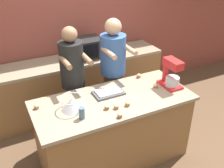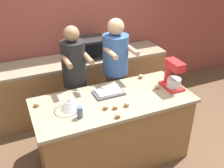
# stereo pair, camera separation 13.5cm
# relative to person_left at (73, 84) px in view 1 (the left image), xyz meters

# --- Properties ---
(ground_plane) EXTENTS (16.00, 16.00, 0.00)m
(ground_plane) POSITION_rel_person_left_xyz_m (0.28, -0.61, -0.86)
(ground_plane) COLOR brown
(back_wall) EXTENTS (10.00, 0.06, 2.70)m
(back_wall) POSITION_rel_person_left_xyz_m (0.28, 1.04, 0.49)
(back_wall) COLOR brown
(back_wall) RESTS_ON ground_plane
(island_counter) EXTENTS (1.87, 0.82, 0.89)m
(island_counter) POSITION_rel_person_left_xyz_m (0.28, -0.61, -0.42)
(island_counter) COLOR olive
(island_counter) RESTS_ON ground_plane
(back_counter) EXTENTS (2.80, 0.60, 0.90)m
(back_counter) POSITION_rel_person_left_xyz_m (0.28, 0.69, -0.41)
(back_counter) COLOR olive
(back_counter) RESTS_ON ground_plane
(person_left) EXTENTS (0.32, 0.49, 1.63)m
(person_left) POSITION_rel_person_left_xyz_m (0.00, 0.00, 0.00)
(person_left) COLOR brown
(person_left) RESTS_ON ground_plane
(person_right) EXTENTS (0.36, 0.51, 1.66)m
(person_right) POSITION_rel_person_left_xyz_m (0.58, 0.00, 0.01)
(person_right) COLOR brown
(person_right) RESTS_ON ground_plane
(stand_mixer) EXTENTS (0.20, 0.30, 0.36)m
(stand_mixer) POSITION_rel_person_left_xyz_m (1.06, -0.65, 0.19)
(stand_mixer) COLOR red
(stand_mixer) RESTS_ON island_counter
(mixing_bowl) EXTENTS (0.26, 0.26, 0.14)m
(mixing_bowl) POSITION_rel_person_left_xyz_m (-0.21, -0.59, 0.11)
(mixing_bowl) COLOR #BCBCC1
(mixing_bowl) RESTS_ON island_counter
(baking_tray) EXTENTS (0.36, 0.23, 0.04)m
(baking_tray) POSITION_rel_person_left_xyz_m (0.28, -0.47, 0.05)
(baking_tray) COLOR #4C4C51
(baking_tray) RESTS_ON island_counter
(microwave_oven) EXTENTS (0.47, 0.38, 0.30)m
(microwave_oven) POSITION_rel_person_left_xyz_m (0.46, 0.68, 0.18)
(microwave_oven) COLOR black
(microwave_oven) RESTS_ON back_counter
(drinking_glass) EXTENTS (0.06, 0.06, 0.13)m
(drinking_glass) POSITION_rel_person_left_xyz_m (-0.18, -0.79, 0.09)
(drinking_glass) COLOR slate
(drinking_glass) RESTS_ON island_counter
(cupcake_0) EXTENTS (0.06, 0.06, 0.05)m
(cupcake_0) POSITION_rel_person_left_xyz_m (0.83, -0.27, 0.06)
(cupcake_0) COLOR #9E6038
(cupcake_0) RESTS_ON island_counter
(cupcake_1) EXTENTS (0.06, 0.06, 0.05)m
(cupcake_1) POSITION_rel_person_left_xyz_m (0.18, -0.95, 0.06)
(cupcake_1) COLOR #9E6038
(cupcake_1) RESTS_ON island_counter
(cupcake_2) EXTENTS (0.06, 0.06, 0.05)m
(cupcake_2) POSITION_rel_person_left_xyz_m (0.22, -0.79, 0.06)
(cupcake_2) COLOR #9E6038
(cupcake_2) RESTS_ON island_counter
(cupcake_3) EXTENTS (0.06, 0.06, 0.05)m
(cupcake_3) POSITION_rel_person_left_xyz_m (0.12, -0.76, 0.06)
(cupcake_3) COLOR #9E6038
(cupcake_3) RESTS_ON island_counter
(cupcake_4) EXTENTS (0.06, 0.06, 0.05)m
(cupcake_4) POSITION_rel_person_left_xyz_m (-0.56, -0.40, 0.06)
(cupcake_4) COLOR #9E6038
(cupcake_4) RESTS_ON island_counter
(cupcake_5) EXTENTS (0.06, 0.06, 0.05)m
(cupcake_5) POSITION_rel_person_left_xyz_m (0.87, -0.60, 0.06)
(cupcake_5) COLOR #9E6038
(cupcake_5) RESTS_ON island_counter
(cupcake_6) EXTENTS (0.06, 0.06, 0.05)m
(cupcake_6) POSITION_rel_person_left_xyz_m (0.36, -0.80, 0.06)
(cupcake_6) COLOR #9E6038
(cupcake_6) RESTS_ON island_counter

